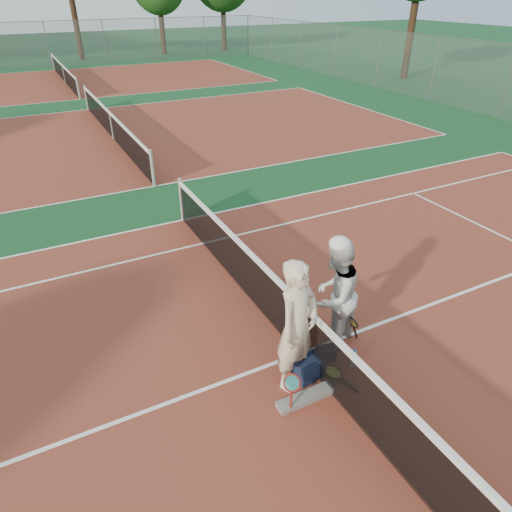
{
  "coord_description": "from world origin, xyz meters",
  "views": [
    {
      "loc": [
        -3.11,
        -4.55,
        5.07
      ],
      "look_at": [
        0.0,
        1.48,
        1.05
      ],
      "focal_mm": 32.0,
      "sensor_mm": 36.0,
      "label": 1
    }
  ],
  "objects_px": {
    "racket_red": "(291,392)",
    "water_bottle": "(353,359)",
    "net_main": "(300,330)",
    "racket_spare": "(333,373)",
    "sports_bag_purple": "(326,354)",
    "player_b": "(334,295)",
    "sports_bag_navy": "(308,369)",
    "player_a": "(297,326)",
    "racket_black_held": "(351,329)"
  },
  "relations": [
    {
      "from": "water_bottle",
      "to": "racket_red",
      "type": "bearing_deg",
      "value": -168.99
    },
    {
      "from": "player_a",
      "to": "racket_spare",
      "type": "bearing_deg",
      "value": -44.5
    },
    {
      "from": "player_a",
      "to": "sports_bag_navy",
      "type": "relative_size",
      "value": 4.82
    },
    {
      "from": "net_main",
      "to": "player_b",
      "type": "relative_size",
      "value": 5.76
    },
    {
      "from": "net_main",
      "to": "sports_bag_navy",
      "type": "relative_size",
      "value": 25.66
    },
    {
      "from": "racket_red",
      "to": "sports_bag_purple",
      "type": "distance_m",
      "value": 1.14
    },
    {
      "from": "racket_black_held",
      "to": "net_main",
      "type": "bearing_deg",
      "value": -21.43
    },
    {
      "from": "racket_spare",
      "to": "sports_bag_purple",
      "type": "height_order",
      "value": "sports_bag_purple"
    },
    {
      "from": "player_a",
      "to": "sports_bag_navy",
      "type": "bearing_deg",
      "value": -34.48
    },
    {
      "from": "player_b",
      "to": "sports_bag_purple",
      "type": "height_order",
      "value": "player_b"
    },
    {
      "from": "racket_spare",
      "to": "racket_black_held",
      "type": "bearing_deg",
      "value": -71.11
    },
    {
      "from": "racket_spare",
      "to": "racket_red",
      "type": "bearing_deg",
      "value": 86.17
    },
    {
      "from": "player_a",
      "to": "sports_bag_navy",
      "type": "distance_m",
      "value": 0.89
    },
    {
      "from": "net_main",
      "to": "racket_red",
      "type": "relative_size",
      "value": 18.58
    },
    {
      "from": "racket_black_held",
      "to": "player_a",
      "type": "bearing_deg",
      "value": 1.13
    },
    {
      "from": "sports_bag_purple",
      "to": "player_a",
      "type": "bearing_deg",
      "value": -167.04
    },
    {
      "from": "racket_black_held",
      "to": "racket_red",
      "type": "bearing_deg",
      "value": 12.14
    },
    {
      "from": "net_main",
      "to": "racket_red",
      "type": "xyz_separation_m",
      "value": [
        -0.65,
        -0.85,
        -0.21
      ]
    },
    {
      "from": "net_main",
      "to": "racket_red",
      "type": "distance_m",
      "value": 1.09
    },
    {
      "from": "player_b",
      "to": "water_bottle",
      "type": "height_order",
      "value": "player_b"
    },
    {
      "from": "racket_red",
      "to": "racket_black_held",
      "type": "height_order",
      "value": "racket_red"
    },
    {
      "from": "net_main",
      "to": "racket_black_held",
      "type": "relative_size",
      "value": 19.66
    },
    {
      "from": "player_a",
      "to": "player_b",
      "type": "distance_m",
      "value": 1.06
    },
    {
      "from": "racket_red",
      "to": "water_bottle",
      "type": "relative_size",
      "value": 1.97
    },
    {
      "from": "racket_red",
      "to": "racket_black_held",
      "type": "bearing_deg",
      "value": -30.21
    },
    {
      "from": "sports_bag_navy",
      "to": "racket_spare",
      "type": "bearing_deg",
      "value": -25.98
    },
    {
      "from": "sports_bag_navy",
      "to": "sports_bag_purple",
      "type": "distance_m",
      "value": 0.5
    },
    {
      "from": "net_main",
      "to": "player_a",
      "type": "xyz_separation_m",
      "value": [
        -0.35,
        -0.44,
        0.52
      ]
    },
    {
      "from": "net_main",
      "to": "racket_spare",
      "type": "height_order",
      "value": "net_main"
    },
    {
      "from": "net_main",
      "to": "racket_black_held",
      "type": "xyz_separation_m",
      "value": [
        0.89,
        -0.14,
        -0.23
      ]
    },
    {
      "from": "player_b",
      "to": "sports_bag_purple",
      "type": "relative_size",
      "value": 6.81
    },
    {
      "from": "sports_bag_navy",
      "to": "water_bottle",
      "type": "height_order",
      "value": "sports_bag_navy"
    },
    {
      "from": "player_b",
      "to": "player_a",
      "type": "bearing_deg",
      "value": -0.58
    },
    {
      "from": "net_main",
      "to": "sports_bag_navy",
      "type": "height_order",
      "value": "net_main"
    },
    {
      "from": "player_a",
      "to": "water_bottle",
      "type": "distance_m",
      "value": 1.31
    },
    {
      "from": "player_b",
      "to": "racket_black_held",
      "type": "xyz_separation_m",
      "value": [
        0.29,
        -0.16,
        -0.67
      ]
    },
    {
      "from": "net_main",
      "to": "racket_red",
      "type": "bearing_deg",
      "value": -127.68
    },
    {
      "from": "sports_bag_navy",
      "to": "water_bottle",
      "type": "relative_size",
      "value": 1.43
    },
    {
      "from": "racket_red",
      "to": "player_a",
      "type": "bearing_deg",
      "value": -1.44
    },
    {
      "from": "racket_black_held",
      "to": "water_bottle",
      "type": "bearing_deg",
      "value": 45.24
    },
    {
      "from": "sports_bag_navy",
      "to": "sports_bag_purple",
      "type": "xyz_separation_m",
      "value": [
        0.46,
        0.19,
        -0.06
      ]
    },
    {
      "from": "racket_black_held",
      "to": "racket_spare",
      "type": "xyz_separation_m",
      "value": [
        -0.69,
        -0.5,
        -0.22
      ]
    },
    {
      "from": "racket_red",
      "to": "racket_spare",
      "type": "bearing_deg",
      "value": -41.34
    },
    {
      "from": "net_main",
      "to": "racket_spare",
      "type": "relative_size",
      "value": 18.37
    },
    {
      "from": "racket_spare",
      "to": "sports_bag_navy",
      "type": "xyz_separation_m",
      "value": [
        -0.34,
        0.16,
        0.11
      ]
    },
    {
      "from": "player_a",
      "to": "racket_red",
      "type": "distance_m",
      "value": 0.89
    },
    {
      "from": "player_a",
      "to": "racket_black_held",
      "type": "bearing_deg",
      "value": -11.02
    },
    {
      "from": "player_b",
      "to": "water_bottle",
      "type": "distance_m",
      "value": 1.01
    },
    {
      "from": "player_a",
      "to": "racket_red",
      "type": "relative_size",
      "value": 3.49
    },
    {
      "from": "net_main",
      "to": "sports_bag_purple",
      "type": "distance_m",
      "value": 0.59
    }
  ]
}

